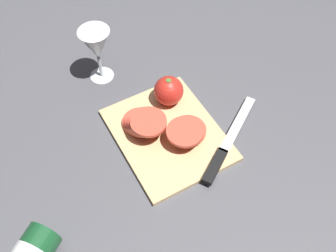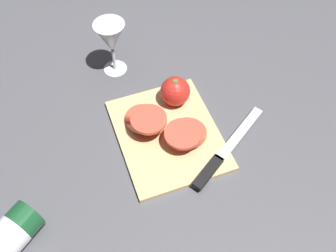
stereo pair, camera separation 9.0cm
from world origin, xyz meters
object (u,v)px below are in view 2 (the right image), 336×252
Objects in this scene: tomato_slice_stack_far at (145,119)px; whole_tomato at (175,91)px; knife at (216,163)px; tomato_slice_stack_near at (186,133)px; wine_glass at (111,39)px.

whole_tomato is at bearing 117.03° from tomato_slice_stack_far.
tomato_slice_stack_near reaches higher than knife.
knife is 2.24× the size of tomato_slice_stack_near.
tomato_slice_stack_near is at bearing -8.60° from whole_tomato.
knife is (0.21, 0.02, -0.03)m from whole_tomato.
wine_glass is 1.24× the size of tomato_slice_stack_far.
tomato_slice_stack_far reaches higher than tomato_slice_stack_near.
whole_tomato is 0.12m from tomato_slice_stack_near.
knife is 1.97× the size of tomato_slice_stack_far.
wine_glass reaches higher than knife.
tomato_slice_stack_far is (-0.07, -0.08, 0.00)m from tomato_slice_stack_near.
whole_tomato is 0.60× the size of tomato_slice_stack_far.
whole_tomato is 0.31× the size of knife.
whole_tomato reaches higher than knife.
tomato_slice_stack_near is at bearing 17.68° from wine_glass.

